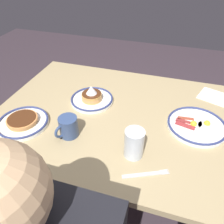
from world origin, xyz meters
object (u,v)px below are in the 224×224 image
(drinking_glass, at_px, (134,145))
(paper_napkin, at_px, (214,96))
(plate_near_main, at_px, (92,98))
(plate_center_pancakes, at_px, (23,122))
(plate_far_companion, at_px, (197,125))
(fork_near, at_px, (146,174))
(coffee_mug, at_px, (68,127))

(drinking_glass, relative_size, paper_napkin, 0.86)
(paper_napkin, bearing_deg, plate_near_main, 20.74)
(plate_near_main, bearing_deg, plate_center_pancakes, 48.39)
(plate_near_main, distance_m, drinking_glass, 0.43)
(plate_center_pancakes, bearing_deg, plate_far_companion, -164.33)
(drinking_glass, distance_m, fork_near, 0.12)
(plate_center_pancakes, height_order, plate_far_companion, plate_center_pancakes)
(plate_far_companion, relative_size, fork_near, 1.59)
(plate_far_companion, xyz_separation_m, fork_near, (0.18, 0.34, -0.01))
(plate_near_main, xyz_separation_m, paper_napkin, (-0.64, -0.24, -0.02))
(plate_center_pancakes, xyz_separation_m, drinking_glass, (-0.55, 0.03, 0.04))
(coffee_mug, relative_size, drinking_glass, 0.87)
(plate_far_companion, height_order, coffee_mug, coffee_mug)
(plate_far_companion, relative_size, paper_napkin, 1.83)
(coffee_mug, bearing_deg, plate_far_companion, -158.01)
(drinking_glass, bearing_deg, plate_far_companion, -134.71)
(drinking_glass, bearing_deg, plate_near_main, -45.47)
(plate_center_pancakes, xyz_separation_m, coffee_mug, (-0.24, 0.00, 0.03))
(plate_center_pancakes, distance_m, paper_napkin, 1.03)
(drinking_glass, relative_size, fork_near, 0.75)
(plate_center_pancakes, bearing_deg, paper_napkin, -149.65)
(drinking_glass, bearing_deg, paper_napkin, -121.97)
(coffee_mug, bearing_deg, paper_napkin, -141.16)
(plate_far_companion, distance_m, coffee_mug, 0.60)
(plate_near_main, relative_size, paper_napkin, 1.54)
(plate_center_pancakes, distance_m, coffee_mug, 0.24)
(plate_far_companion, relative_size, coffee_mug, 2.44)
(plate_near_main, distance_m, plate_center_pancakes, 0.37)
(plate_center_pancakes, relative_size, plate_far_companion, 0.88)
(plate_near_main, distance_m, plate_far_companion, 0.55)
(plate_far_companion, relative_size, drinking_glass, 2.13)
(fork_near, bearing_deg, paper_napkin, -113.39)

